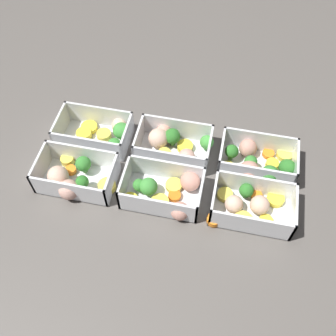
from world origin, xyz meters
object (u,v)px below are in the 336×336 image
(container_near_left, at_px, (74,177))
(container_near_center, at_px, (165,191))
(container_near_right, at_px, (250,206))
(container_far_center, at_px, (173,144))
(container_far_right, at_px, (257,162))
(container_far_left, at_px, (102,133))

(container_near_left, bearing_deg, container_near_center, 1.77)
(container_near_left, distance_m, container_near_right, 0.38)
(container_near_center, height_order, container_far_center, same)
(container_near_left, distance_m, container_far_right, 0.41)
(container_near_right, relative_size, container_far_right, 1.02)
(container_near_left, relative_size, container_far_left, 1.07)
(container_near_center, bearing_deg, container_far_left, 144.98)
(container_near_center, height_order, container_near_right, same)
(container_near_center, distance_m, container_far_right, 0.22)
(container_near_left, relative_size, container_far_right, 1.05)
(container_far_right, bearing_deg, container_far_center, 176.19)
(container_near_left, bearing_deg, container_near_right, 1.44)
(container_far_center, xyz_separation_m, container_far_right, (0.20, -0.01, 0.00))
(container_near_center, distance_m, container_near_right, 0.18)
(container_near_left, distance_m, container_far_center, 0.24)
(container_far_center, bearing_deg, container_far_right, -3.81)
(container_near_center, xyz_separation_m, container_near_right, (0.18, 0.00, -0.00))
(container_far_left, distance_m, container_far_right, 0.37)
(container_far_left, height_order, container_far_center, same)
(container_near_left, bearing_deg, container_far_right, 17.44)
(container_near_right, bearing_deg, container_far_left, 161.10)
(container_near_right, distance_m, container_far_left, 0.38)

